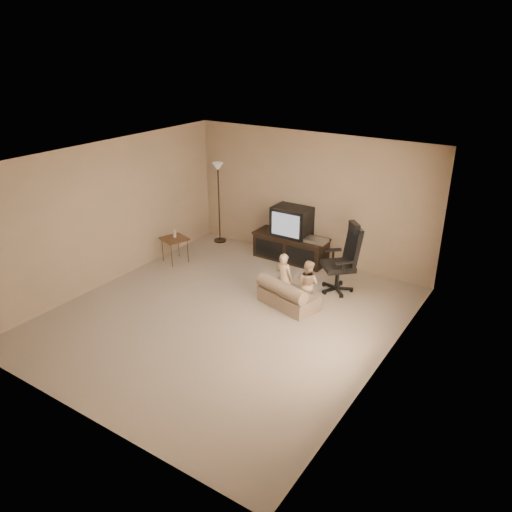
{
  "coord_description": "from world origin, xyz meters",
  "views": [
    {
      "loc": [
        4.16,
        -5.49,
        4.03
      ],
      "look_at": [
        0.17,
        0.6,
        0.86
      ],
      "focal_mm": 35.0,
      "sensor_mm": 36.0,
      "label": 1
    }
  ],
  "objects_px": {
    "side_table": "(174,239)",
    "floor_lamp": "(218,185)",
    "office_chair": "(342,267)",
    "toddler_left": "(284,278)",
    "child_sofa": "(287,295)",
    "tv_stand": "(291,238)",
    "toddler_right": "(308,284)"
  },
  "relations": [
    {
      "from": "side_table",
      "to": "child_sofa",
      "type": "height_order",
      "value": "side_table"
    },
    {
      "from": "floor_lamp",
      "to": "child_sofa",
      "type": "xyz_separation_m",
      "value": [
        2.66,
        -1.7,
        -1.06
      ]
    },
    {
      "from": "child_sofa",
      "to": "toddler_left",
      "type": "xyz_separation_m",
      "value": [
        -0.12,
        0.1,
        0.24
      ]
    },
    {
      "from": "toddler_left",
      "to": "toddler_right",
      "type": "relative_size",
      "value": 1.08
    },
    {
      "from": "child_sofa",
      "to": "side_table",
      "type": "bearing_deg",
      "value": -172.73
    },
    {
      "from": "office_chair",
      "to": "floor_lamp",
      "type": "xyz_separation_m",
      "value": [
        -3.17,
        0.71,
        0.8
      ]
    },
    {
      "from": "tv_stand",
      "to": "toddler_left",
      "type": "xyz_separation_m",
      "value": [
        0.75,
        -1.59,
        -0.01
      ]
    },
    {
      "from": "office_chair",
      "to": "toddler_left",
      "type": "distance_m",
      "value": 1.1
    },
    {
      "from": "office_chair",
      "to": "child_sofa",
      "type": "xyz_separation_m",
      "value": [
        -0.51,
        -0.99,
        -0.25
      ]
    },
    {
      "from": "toddler_right",
      "to": "office_chair",
      "type": "bearing_deg",
      "value": -99.45
    },
    {
      "from": "office_chair",
      "to": "toddler_left",
      "type": "xyz_separation_m",
      "value": [
        -0.64,
        -0.9,
        -0.01
      ]
    },
    {
      "from": "floor_lamp",
      "to": "toddler_right",
      "type": "relative_size",
      "value": 2.12
    },
    {
      "from": "tv_stand",
      "to": "toddler_right",
      "type": "height_order",
      "value": "tv_stand"
    },
    {
      "from": "tv_stand",
      "to": "side_table",
      "type": "distance_m",
      "value": 2.28
    },
    {
      "from": "child_sofa",
      "to": "toddler_left",
      "type": "height_order",
      "value": "toddler_left"
    },
    {
      "from": "floor_lamp",
      "to": "toddler_left",
      "type": "distance_m",
      "value": 3.11
    },
    {
      "from": "office_chair",
      "to": "tv_stand",
      "type": "bearing_deg",
      "value": -160.24
    },
    {
      "from": "side_table",
      "to": "toddler_right",
      "type": "distance_m",
      "value": 3.01
    },
    {
      "from": "side_table",
      "to": "child_sofa",
      "type": "distance_m",
      "value": 2.76
    },
    {
      "from": "toddler_left",
      "to": "office_chair",
      "type": "bearing_deg",
      "value": -122.5
    },
    {
      "from": "side_table",
      "to": "floor_lamp",
      "type": "height_order",
      "value": "floor_lamp"
    },
    {
      "from": "tv_stand",
      "to": "toddler_left",
      "type": "bearing_deg",
      "value": -64.93
    },
    {
      "from": "office_chair",
      "to": "side_table",
      "type": "relative_size",
      "value": 1.85
    },
    {
      "from": "side_table",
      "to": "floor_lamp",
      "type": "distance_m",
      "value": 1.56
    },
    {
      "from": "side_table",
      "to": "office_chair",
      "type": "bearing_deg",
      "value": 11.17
    },
    {
      "from": "office_chair",
      "to": "toddler_left",
      "type": "height_order",
      "value": "office_chair"
    },
    {
      "from": "floor_lamp",
      "to": "toddler_left",
      "type": "xyz_separation_m",
      "value": [
        2.53,
        -1.61,
        -0.82
      ]
    },
    {
      "from": "tv_stand",
      "to": "side_table",
      "type": "bearing_deg",
      "value": -144.54
    },
    {
      "from": "tv_stand",
      "to": "floor_lamp",
      "type": "bearing_deg",
      "value": 179.09
    },
    {
      "from": "toddler_left",
      "to": "floor_lamp",
      "type": "bearing_deg",
      "value": -29.42
    },
    {
      "from": "office_chair",
      "to": "floor_lamp",
      "type": "distance_m",
      "value": 3.35
    },
    {
      "from": "floor_lamp",
      "to": "tv_stand",
      "type": "bearing_deg",
      "value": -0.66
    }
  ]
}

